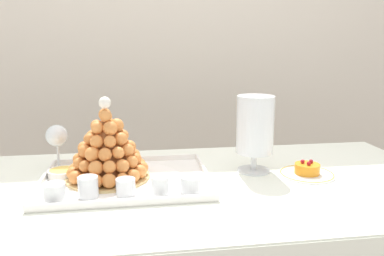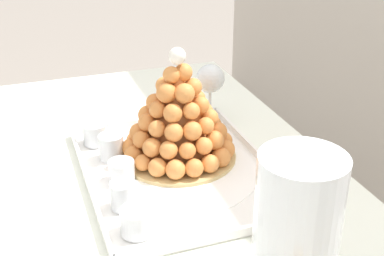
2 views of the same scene
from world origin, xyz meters
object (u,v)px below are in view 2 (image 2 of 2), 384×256
at_px(serving_tray, 177,171).
at_px(dessert_cup_mid_right, 123,196).
at_px(dessert_cup_left, 95,134).
at_px(dessert_cup_mid_left, 111,148).
at_px(dessert_cup_centre, 122,172).
at_px(wine_glass, 210,80).
at_px(macaron_goblet, 297,220).
at_px(croquembouche, 178,118).
at_px(dessert_cup_right, 137,222).
at_px(creme_brulee_ramekin, 174,124).

bearing_deg(serving_tray, dessert_cup_mid_right, -55.30).
height_order(dessert_cup_left, dessert_cup_mid_left, dessert_cup_mid_left).
distance_m(dessert_cup_centre, wine_glass, 0.39).
distance_m(dessert_cup_mid_right, wine_glass, 0.47).
bearing_deg(dessert_cup_mid_left, dessert_cup_centre, 0.32).
height_order(dessert_cup_mid_left, wine_glass, wine_glass).
height_order(serving_tray, dessert_cup_centre, dessert_cup_centre).
bearing_deg(dessert_cup_mid_right, dessert_cup_mid_left, 174.76).
bearing_deg(dessert_cup_centre, dessert_cup_left, -173.43).
xyz_separation_m(macaron_goblet, wine_glass, (-0.68, 0.13, -0.04)).
relative_size(croquembouche, dessert_cup_left, 4.39).
xyz_separation_m(serving_tray, dessert_cup_left, (-0.19, -0.15, 0.03)).
bearing_deg(dessert_cup_left, dessert_cup_right, 1.33).
bearing_deg(dessert_cup_left, macaron_goblet, 16.84).
relative_size(serving_tray, creme_brulee_ramekin, 5.54).
relative_size(serving_tray, dessert_cup_centre, 9.35).
distance_m(dessert_cup_mid_left, dessert_cup_mid_right, 0.20).
bearing_deg(dessert_cup_mid_right, wine_glass, 137.09).
relative_size(croquembouche, dessert_cup_mid_left, 4.52).
distance_m(dessert_cup_centre, creme_brulee_ramekin, 0.28).
bearing_deg(dessert_cup_left, wine_glass, 98.49).
relative_size(dessert_cup_mid_right, creme_brulee_ramekin, 0.58).
bearing_deg(dessert_cup_centre, dessert_cup_mid_left, -179.68).
xyz_separation_m(serving_tray, dessert_cup_mid_left, (-0.10, -0.13, 0.03)).
bearing_deg(dessert_cup_right, creme_brulee_ramekin, 153.62).
height_order(croquembouche, dessert_cup_right, croquembouche).
height_order(dessert_cup_left, macaron_goblet, macaron_goblet).
xyz_separation_m(dessert_cup_mid_left, wine_glass, (-0.14, 0.30, 0.08)).
height_order(croquembouche, macaron_goblet, croquembouche).
bearing_deg(dessert_cup_left, serving_tray, 37.46).
distance_m(dessert_cup_right, wine_glass, 0.54).
xyz_separation_m(dessert_cup_mid_right, macaron_goblet, (0.34, 0.19, 0.13)).
distance_m(dessert_cup_centre, macaron_goblet, 0.48).
height_order(dessert_cup_centre, creme_brulee_ramekin, dessert_cup_centre).
bearing_deg(dessert_cup_mid_left, creme_brulee_ramekin, 119.14).
xyz_separation_m(serving_tray, macaron_goblet, (0.44, 0.04, 0.15)).
relative_size(dessert_cup_mid_left, dessert_cup_mid_right, 1.07).
bearing_deg(dessert_cup_centre, serving_tray, 90.62).
height_order(dessert_cup_right, creme_brulee_ramekin, dessert_cup_right).
height_order(creme_brulee_ramekin, macaron_goblet, macaron_goblet).
bearing_deg(dessert_cup_mid_right, dessert_cup_centre, 168.94).
bearing_deg(dessert_cup_left, dessert_cup_centre, 6.57).
bearing_deg(croquembouche, dessert_cup_left, -128.38).
bearing_deg(serving_tray, wine_glass, 144.42).
distance_m(dessert_cup_mid_left, dessert_cup_right, 0.29).
bearing_deg(dessert_cup_left, croquembouche, 51.62).
bearing_deg(dessert_cup_left, creme_brulee_ramekin, 93.90).
height_order(dessert_cup_mid_left, dessert_cup_centre, dessert_cup_mid_left).
distance_m(serving_tray, dessert_cup_left, 0.24).
distance_m(croquembouche, dessert_cup_mid_left, 0.17).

